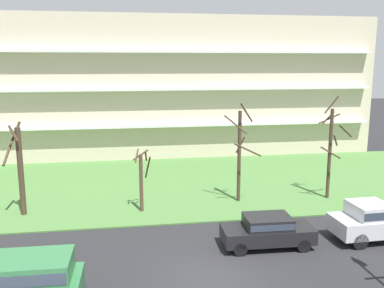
{
  "coord_description": "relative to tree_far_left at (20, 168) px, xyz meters",
  "views": [
    {
      "loc": [
        -3.27,
        -16.02,
        8.88
      ],
      "look_at": [
        0.2,
        6.0,
        4.54
      ],
      "focal_mm": 39.61,
      "sensor_mm": 36.0,
      "label": 1
    }
  ],
  "objects": [
    {
      "name": "pickup_silver_center_right",
      "position": [
        18.69,
        -6.35,
        -1.84
      ],
      "size": [
        5.47,
        2.2,
        1.95
      ],
      "rotation": [
        0.0,
        0.0,
        3.18
      ],
      "color": "#B7BABF",
      "rests_on": "ground"
    },
    {
      "name": "ground",
      "position": [
        9.4,
        -8.84,
        -2.86
      ],
      "size": [
        160.0,
        160.0,
        0.0
      ],
      "primitive_type": "plane",
      "color": "#232326"
    },
    {
      "name": "tree_left",
      "position": [
        6.95,
        -0.49,
        -0.79
      ],
      "size": [
        1.06,
        0.98,
        3.85
      ],
      "color": "#4C3828",
      "rests_on": "ground"
    },
    {
      "name": "tree_center",
      "position": [
        13.15,
        0.35,
        0.39
      ],
      "size": [
        2.33,
        1.68,
        6.45
      ],
      "color": "#423023",
      "rests_on": "ground"
    },
    {
      "name": "tree_far_left",
      "position": [
        0.0,
        0.0,
        0.0
      ],
      "size": [
        1.0,
        1.44,
        5.55
      ],
      "color": "#423023",
      "rests_on": "ground"
    },
    {
      "name": "van_green_near_left",
      "position": [
        1.84,
        -10.84,
        -1.47
      ],
      "size": [
        5.24,
        2.09,
        2.36
      ],
      "rotation": [
        0.0,
        0.0,
        -0.02
      ],
      "color": "#2D6B3D",
      "rests_on": "ground"
    },
    {
      "name": "sedan_black_center_left",
      "position": [
        12.75,
        -6.34,
        -1.99
      ],
      "size": [
        4.45,
        1.92,
        1.57
      ],
      "rotation": [
        0.0,
        0.0,
        3.12
      ],
      "color": "black",
      "rests_on": "ground"
    },
    {
      "name": "grass_lawn_strip",
      "position": [
        9.4,
        5.16,
        -2.82
      ],
      "size": [
        80.0,
        16.0,
        0.08
      ],
      "primitive_type": "cube",
      "color": "#477238",
      "rests_on": "ground"
    },
    {
      "name": "tree_right",
      "position": [
        19.11,
        0.1,
        0.51
      ],
      "size": [
        2.2,
        2.2,
        6.76
      ],
      "color": "#423023",
      "rests_on": "ground"
    },
    {
      "name": "apartment_building",
      "position": [
        9.4,
        18.89,
        3.65
      ],
      "size": [
        40.79,
        12.4,
        13.03
      ],
      "color": "beige",
      "rests_on": "ground"
    }
  ]
}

